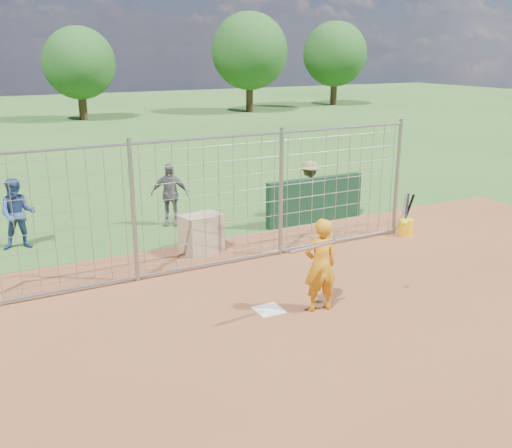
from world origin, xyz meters
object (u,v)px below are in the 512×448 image
bystander_a (18,214)px  bucket_with_bats (406,225)px  bystander_b (170,194)px  batter (320,265)px  bystander_c (309,189)px  equipment_bin (201,233)px

bystander_a → bucket_with_bats: (7.79, -3.13, -0.51)m
bystander_b → bystander_a: bearing=-151.8°
bystander_a → bucket_with_bats: size_ratio=1.55×
batter → bystander_b: bearing=-76.4°
batter → bystander_b: batter is taller
bystander_c → bystander_b: bearing=-43.1°
bystander_a → equipment_bin: 3.86m
batter → equipment_bin: batter is taller
equipment_bin → bucket_with_bats: (4.50, -1.16, -0.15)m
equipment_bin → bystander_b: bearing=76.1°
bystander_b → bystander_c: bearing=10.4°
bystander_c → bucket_with_bats: (1.08, -2.36, -0.46)m
bystander_a → equipment_bin: size_ratio=1.89×
batter → bystander_c: batter is taller
bystander_a → bucket_with_bats: bearing=-10.7°
batter → bystander_a: batter is taller
bystander_c → bucket_with_bats: 2.64m
bystander_c → equipment_bin: (-3.42, -1.20, -0.31)m
bystander_b → equipment_bin: 2.15m
batter → bucket_with_bats: (3.91, 2.31, -0.52)m
batter → equipment_bin: bearing=-71.9°
bystander_a → equipment_bin: (3.29, -1.97, -0.36)m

